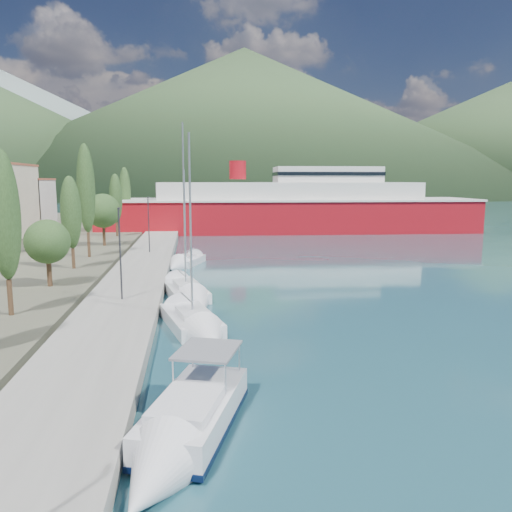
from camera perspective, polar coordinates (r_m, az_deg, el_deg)
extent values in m
plane|color=#204C58|center=(139.67, -5.56, 5.02)|extent=(1400.00, 1400.00, 0.00)
cube|color=gray|center=(46.31, -13.05, -1.81)|extent=(5.00, 88.00, 0.80)
cone|color=gray|center=(709.09, -0.45, 15.17)|extent=(760.00, 760.00, 180.00)
cone|color=#344E2C|center=(424.50, -1.32, 15.19)|extent=(480.00, 480.00, 115.00)
cone|color=#344E2C|center=(480.25, 26.74, 12.03)|extent=(420.00, 420.00, 90.00)
cube|color=silver|center=(89.81, -25.39, 5.29)|extent=(9.00, 10.00, 8.00)
cube|color=#9E5138|center=(89.73, -25.57, 7.93)|extent=(9.20, 10.20, 0.30)
cylinder|color=#47301E|center=(32.89, -26.28, -4.26)|extent=(0.30, 0.30, 2.14)
ellipsoid|color=#2E4C22|center=(32.24, -26.86, 4.20)|extent=(1.80, 1.80, 7.58)
cylinder|color=#47301E|center=(40.64, -22.55, -1.77)|extent=(0.36, 0.36, 2.07)
sphere|color=#2E4C22|center=(40.31, -22.74, 1.53)|extent=(3.31, 3.31, 3.31)
cylinder|color=#47301E|center=(48.08, -20.15, -0.26)|extent=(0.30, 0.30, 1.83)
ellipsoid|color=#2E4C22|center=(47.66, -20.41, 4.69)|extent=(1.80, 1.80, 6.50)
cylinder|color=#47301E|center=(54.84, -18.56, 1.23)|extent=(0.30, 0.30, 2.56)
ellipsoid|color=#2E4C22|center=(54.45, -18.86, 7.32)|extent=(1.80, 1.80, 9.09)
cylinder|color=#47301E|center=(63.86, -16.97, 2.30)|extent=(0.36, 0.36, 2.60)
sphere|color=#2E4C22|center=(63.63, -17.09, 4.96)|extent=(4.16, 4.16, 4.16)
cylinder|color=#47301E|center=(74.46, -15.60, 2.95)|extent=(0.30, 0.30, 1.96)
ellipsoid|color=#2E4C22|center=(74.18, -15.74, 6.38)|extent=(1.80, 1.80, 6.95)
cylinder|color=#47301E|center=(84.68, -14.61, 3.72)|extent=(0.30, 0.30, 2.22)
ellipsoid|color=#2E4C22|center=(84.43, -14.74, 7.13)|extent=(1.80, 1.80, 7.86)
cylinder|color=#2D2D33|center=(33.84, -15.26, 0.17)|extent=(0.12, 0.12, 6.00)
cube|color=#2D2D33|center=(33.80, -15.40, 5.27)|extent=(0.15, 0.50, 0.12)
cylinder|color=#2D2D33|center=(55.77, -12.16, 3.48)|extent=(0.12, 0.12, 6.00)
cube|color=#2D2D33|center=(55.85, -12.24, 6.57)|extent=(0.15, 0.50, 0.12)
cube|color=black|center=(18.46, -6.96, -19.32)|extent=(3.85, 6.14, 0.65)
cube|color=silver|center=(18.12, -7.00, -17.26)|extent=(4.17, 6.50, 1.01)
cube|color=black|center=(18.33, -6.97, -18.55)|extent=(4.24, 6.58, 0.20)
cube|color=silver|center=(17.22, -7.82, -16.35)|extent=(2.74, 3.40, 0.37)
cube|color=slate|center=(18.92, -5.56, -10.65)|extent=(2.79, 3.04, 0.09)
cone|color=silver|center=(15.08, -11.88, -23.95)|extent=(3.20, 3.55, 2.40)
cube|color=silver|center=(30.11, -7.47, -7.49)|extent=(3.97, 6.63, 0.99)
cube|color=silver|center=(29.55, -7.30, -6.47)|extent=(2.08, 2.78, 0.39)
cylinder|color=silver|center=(28.66, -7.49, 3.37)|extent=(0.12, 0.12, 10.47)
cone|color=silver|center=(26.44, -5.36, -9.74)|extent=(3.16, 3.42, 2.53)
cube|color=silver|center=(38.18, -8.14, -4.06)|extent=(3.89, 7.29, 0.98)
cube|color=silver|center=(37.60, -8.03, -3.24)|extent=(2.04, 3.02, 0.38)
cylinder|color=silver|center=(36.86, -8.22, 5.64)|extent=(0.12, 0.12, 11.95)
cone|color=silver|center=(33.96, -6.68, -5.63)|extent=(3.12, 3.68, 2.50)
cube|color=silver|center=(52.22, -7.87, -0.67)|extent=(3.95, 5.72, 0.90)
cube|color=silver|center=(51.80, -8.02, -0.08)|extent=(2.01, 2.45, 0.35)
cylinder|color=silver|center=(51.34, -8.12, 4.73)|extent=(0.12, 0.12, 9.01)
cone|color=silver|center=(49.13, -9.23, -1.28)|extent=(3.00, 3.09, 2.30)
cube|color=maroon|center=(85.74, 3.72, 4.42)|extent=(63.28, 16.19, 6.05)
cube|color=silver|center=(85.58, 3.74, 6.44)|extent=(63.74, 16.60, 0.32)
cube|color=silver|center=(85.54, 3.75, 7.31)|extent=(43.76, 12.98, 3.24)
cube|color=silver|center=(86.67, 8.07, 9.19)|extent=(17.95, 8.94, 2.59)
cylinder|color=maroon|center=(84.76, -2.11, 9.79)|extent=(2.81, 2.81, 3.03)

